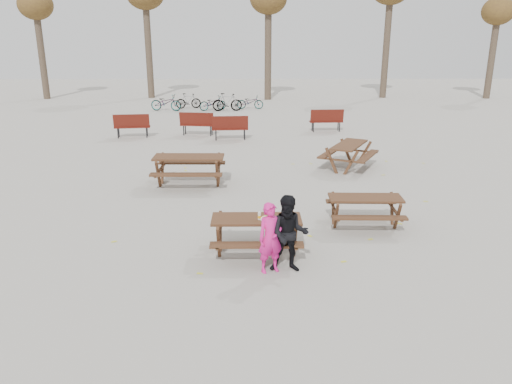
{
  "coord_description": "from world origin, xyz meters",
  "views": [
    {
      "loc": [
        -0.09,
        -9.35,
        4.32
      ],
      "look_at": [
        0.0,
        1.0,
        1.0
      ],
      "focal_mm": 35.0,
      "sensor_mm": 36.0,
      "label": 1
    }
  ],
  "objects_px": {
    "main_picnic_table": "(256,227)",
    "child": "(271,238)",
    "picnic_table_far": "(348,156)",
    "food_tray": "(265,219)",
    "soda_bottle": "(259,216)",
    "picnic_table_east": "(365,212)",
    "picnic_table_north": "(189,171)",
    "adult": "(289,234)"
  },
  "relations": [
    {
      "from": "child",
      "to": "picnic_table_far",
      "type": "distance_m",
      "value": 8.02
    },
    {
      "from": "main_picnic_table",
      "to": "picnic_table_far",
      "type": "xyz_separation_m",
      "value": [
        3.11,
        6.69,
        -0.18
      ]
    },
    {
      "from": "picnic_table_far",
      "to": "food_tray",
      "type": "bearing_deg",
      "value": -176.14
    },
    {
      "from": "main_picnic_table",
      "to": "adult",
      "type": "relative_size",
      "value": 1.21
    },
    {
      "from": "picnic_table_far",
      "to": "adult",
      "type": "bearing_deg",
      "value": -171.31
    },
    {
      "from": "picnic_table_north",
      "to": "picnic_table_east",
      "type": "bearing_deg",
      "value": -36.1
    },
    {
      "from": "adult",
      "to": "picnic_table_far",
      "type": "bearing_deg",
      "value": 74.63
    },
    {
      "from": "picnic_table_far",
      "to": "soda_bottle",
      "type": "bearing_deg",
      "value": -176.98
    },
    {
      "from": "main_picnic_table",
      "to": "picnic_table_east",
      "type": "bearing_deg",
      "value": 30.49
    },
    {
      "from": "main_picnic_table",
      "to": "picnic_table_far",
      "type": "distance_m",
      "value": 7.38
    },
    {
      "from": "soda_bottle",
      "to": "picnic_table_east",
      "type": "relative_size",
      "value": 0.1
    },
    {
      "from": "picnic_table_east",
      "to": "adult",
      "type": "bearing_deg",
      "value": -128.71
    },
    {
      "from": "soda_bottle",
      "to": "picnic_table_north",
      "type": "height_order",
      "value": "soda_bottle"
    },
    {
      "from": "food_tray",
      "to": "soda_bottle",
      "type": "bearing_deg",
      "value": 175.43
    },
    {
      "from": "main_picnic_table",
      "to": "adult",
      "type": "xyz_separation_m",
      "value": [
        0.6,
        -0.77,
        0.16
      ]
    },
    {
      "from": "food_tray",
      "to": "picnic_table_north",
      "type": "height_order",
      "value": "picnic_table_north"
    },
    {
      "from": "picnic_table_far",
      "to": "picnic_table_north",
      "type": "bearing_deg",
      "value": 137.63
    },
    {
      "from": "child",
      "to": "picnic_table_north",
      "type": "distance_m",
      "value": 6.03
    },
    {
      "from": "food_tray",
      "to": "picnic_table_north",
      "type": "bearing_deg",
      "value": 113.18
    },
    {
      "from": "food_tray",
      "to": "picnic_table_east",
      "type": "xyz_separation_m",
      "value": [
        2.35,
        1.59,
        -0.43
      ]
    },
    {
      "from": "soda_bottle",
      "to": "adult",
      "type": "height_order",
      "value": "adult"
    },
    {
      "from": "picnic_table_far",
      "to": "main_picnic_table",
      "type": "bearing_deg",
      "value": -177.68
    },
    {
      "from": "food_tray",
      "to": "soda_bottle",
      "type": "distance_m",
      "value": 0.13
    },
    {
      "from": "picnic_table_north",
      "to": "adult",
      "type": "bearing_deg",
      "value": -64.91
    },
    {
      "from": "picnic_table_east",
      "to": "picnic_table_north",
      "type": "xyz_separation_m",
      "value": [
        -4.46,
        3.33,
        0.08
      ]
    },
    {
      "from": "adult",
      "to": "picnic_table_east",
      "type": "bearing_deg",
      "value": 52.85
    },
    {
      "from": "child",
      "to": "picnic_table_far",
      "type": "xyz_separation_m",
      "value": [
        2.86,
        7.49,
        -0.27
      ]
    },
    {
      "from": "soda_bottle",
      "to": "child",
      "type": "xyz_separation_m",
      "value": [
        0.2,
        -0.71,
        -0.17
      ]
    },
    {
      "from": "child",
      "to": "picnic_table_east",
      "type": "relative_size",
      "value": 0.82
    },
    {
      "from": "soda_bottle",
      "to": "adult",
      "type": "relative_size",
      "value": 0.11
    },
    {
      "from": "adult",
      "to": "picnic_table_east",
      "type": "relative_size",
      "value": 0.9
    },
    {
      "from": "child",
      "to": "picnic_table_far",
      "type": "relative_size",
      "value": 0.71
    },
    {
      "from": "picnic_table_east",
      "to": "picnic_table_north",
      "type": "bearing_deg",
      "value": 144.88
    },
    {
      "from": "adult",
      "to": "picnic_table_east",
      "type": "xyz_separation_m",
      "value": [
        1.92,
        2.26,
        -0.39
      ]
    },
    {
      "from": "main_picnic_table",
      "to": "picnic_table_north",
      "type": "xyz_separation_m",
      "value": [
        -1.93,
        4.82,
        -0.15
      ]
    },
    {
      "from": "main_picnic_table",
      "to": "child",
      "type": "height_order",
      "value": "child"
    },
    {
      "from": "food_tray",
      "to": "child",
      "type": "distance_m",
      "value": 0.71
    },
    {
      "from": "child",
      "to": "picnic_table_far",
      "type": "height_order",
      "value": "child"
    },
    {
      "from": "soda_bottle",
      "to": "picnic_table_far",
      "type": "height_order",
      "value": "soda_bottle"
    },
    {
      "from": "picnic_table_east",
      "to": "picnic_table_north",
      "type": "height_order",
      "value": "picnic_table_north"
    },
    {
      "from": "soda_bottle",
      "to": "picnic_table_north",
      "type": "xyz_separation_m",
      "value": [
        -1.99,
        4.91,
        -0.41
      ]
    },
    {
      "from": "picnic_table_east",
      "to": "picnic_table_far",
      "type": "xyz_separation_m",
      "value": [
        0.59,
        5.2,
        0.05
      ]
    }
  ]
}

